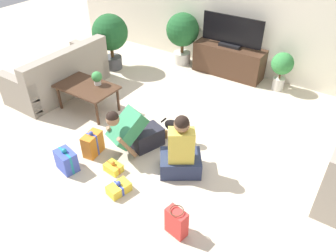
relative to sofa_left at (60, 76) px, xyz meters
name	(u,v)px	position (x,y,z in m)	size (l,w,h in m)	color
ground_plane	(172,138)	(2.43, -0.06, -0.29)	(16.00, 16.00, 0.00)	beige
wall_back	(253,5)	(2.43, 2.57, 1.01)	(8.40, 0.06, 2.60)	silver
sofa_left	(60,76)	(0.00, 0.00, 0.00)	(0.83, 1.77, 0.83)	gray
coffee_table	(87,89)	(0.87, -0.18, 0.10)	(0.97, 0.61, 0.44)	#472D1E
tv_console	(229,60)	(2.22, 2.28, 0.00)	(1.36, 0.44, 0.58)	#472D1E
tv	(232,33)	(2.22, 2.28, 0.54)	(1.18, 0.20, 0.57)	black
potted_plant_corner_left	(110,35)	(0.15, 1.23, 0.40)	(0.70, 0.70, 1.10)	#4C4C51
potted_plant_back_left	(182,32)	(1.18, 2.23, 0.36)	(0.66, 0.66, 1.04)	beige
potted_plant_back_right	(282,67)	(3.25, 2.23, 0.16)	(0.39, 0.39, 0.71)	beige
person_kneeling	(134,132)	(2.17, -0.59, 0.04)	(0.55, 0.83, 0.77)	#23232D
person_sitting	(181,152)	(2.91, -0.60, 0.03)	(0.65, 0.63, 0.89)	#283351
dog	(177,127)	(2.52, -0.07, -0.06)	(0.51, 0.16, 0.35)	black
gift_box_a	(93,144)	(1.72, -0.96, -0.13)	(0.20, 0.32, 0.38)	orange
gift_box_b	(66,161)	(1.66, -1.38, -0.15)	(0.32, 0.25, 0.34)	#3D51BC
gift_box_c	(119,188)	(2.48, -1.32, -0.23)	(0.23, 0.31, 0.18)	yellow
gift_box_d	(113,168)	(2.18, -1.08, -0.24)	(0.24, 0.19, 0.16)	yellow
gift_bag_a	(176,222)	(3.37, -1.43, -0.12)	(0.25, 0.17, 0.36)	red
tabletop_plant	(97,78)	(0.98, -0.04, 0.27)	(0.17, 0.17, 0.22)	beige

